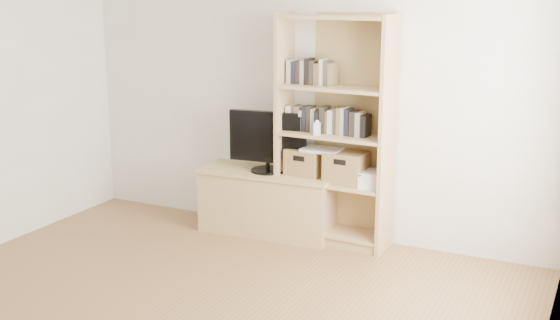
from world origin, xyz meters
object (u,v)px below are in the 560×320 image
Objects in this scene: tv_stand at (268,203)px; basket_left at (306,163)px; basket_right at (346,168)px; television at (268,141)px; laptop at (322,150)px; baby_monitor at (317,129)px; bookshelf at (334,131)px.

tv_stand is 0.54m from basket_left.
basket_right is at bearing 2.18° from basket_left.
television is 0.76m from basket_right.
basket_right is 1.01× the size of laptop.
basket_left reaches higher than tv_stand.
baby_monitor is 0.34× the size of basket_left.
bookshelf is 6.32× the size of basket_left.
television is at bearing 159.16° from baby_monitor.
bookshelf is at bearing 27.84° from baby_monitor.
basket_right is at bearing 0.02° from tv_stand.
basket_right is at bearing -2.60° from bookshelf.
television is 2.12× the size of basket_right.
television is (0.00, 0.00, 0.58)m from tv_stand.
laptop reaches higher than tv_stand.
basket_right is at bearing 7.18° from baby_monitor.
television is 2.15× the size of laptop.
tv_stand is 0.58m from television.
laptop reaches higher than basket_right.
television is at bearing -173.99° from basket_right.
television is 0.40m from basket_left.
tv_stand is at bearing 159.16° from baby_monitor.
tv_stand is at bearing -173.99° from basket_right.
basket_left is at bearing -178.81° from bookshelf.
basket_left is (0.35, 0.06, -0.18)m from television.
bookshelf reaches higher than television.
basket_left is 0.94× the size of basket_right.
baby_monitor is at bearing -9.32° from tv_stand.
tv_stand is at bearing -174.80° from laptop.
baby_monitor is (0.50, -0.06, 0.75)m from tv_stand.
baby_monitor is 0.32× the size of basket_right.
tv_stand is 3.62× the size of basket_right.
basket_right reaches higher than tv_stand.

